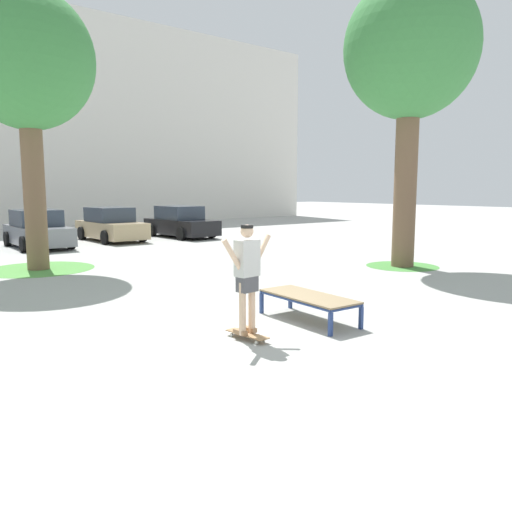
% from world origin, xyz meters
% --- Properties ---
extents(ground_plane, '(120.00, 120.00, 0.00)m').
position_xyz_m(ground_plane, '(0.00, 0.00, 0.00)').
color(ground_plane, '#A8A8A3').
extents(building_facade, '(43.39, 4.00, 13.48)m').
position_xyz_m(building_facade, '(2.92, 27.78, 6.74)').
color(building_facade, silver).
rests_on(building_facade, ground).
extents(skate_box, '(0.84, 1.93, 0.46)m').
position_xyz_m(skate_box, '(0.78, -0.36, 0.41)').
color(skate_box, navy).
rests_on(skate_box, ground).
extents(skateboard, '(0.29, 0.82, 0.09)m').
position_xyz_m(skateboard, '(-0.74, -0.58, 0.08)').
color(skateboard, '#9E754C').
rests_on(skateboard, ground).
extents(skater, '(1.00, 0.32, 1.69)m').
position_xyz_m(skater, '(-0.74, -0.58, 1.07)').
color(skater, beige).
rests_on(skater, skateboard).
extents(tree_near_right, '(3.81, 3.81, 8.32)m').
position_xyz_m(tree_near_right, '(7.44, 2.47, 6.18)').
color(tree_near_right, brown).
rests_on(tree_near_right, ground).
extents(grass_patch_near_right, '(2.14, 2.14, 0.01)m').
position_xyz_m(grass_patch_near_right, '(7.44, 2.47, 0.00)').
color(grass_patch_near_right, '#47893D').
rests_on(grass_patch_near_right, ground).
extents(tree_mid_back, '(3.67, 3.67, 7.81)m').
position_xyz_m(tree_mid_back, '(-1.37, 8.66, 5.77)').
color(tree_mid_back, brown).
rests_on(tree_mid_back, ground).
extents(grass_patch_mid_back, '(3.11, 3.11, 0.01)m').
position_xyz_m(grass_patch_mid_back, '(-1.37, 8.66, 0.00)').
color(grass_patch_mid_back, '#519342').
rests_on(grass_patch_mid_back, ground).
extents(car_grey, '(1.92, 4.20, 1.50)m').
position_xyz_m(car_grey, '(0.16, 14.43, 0.69)').
color(car_grey, slate).
rests_on(car_grey, ground).
extents(car_tan, '(2.03, 4.26, 1.50)m').
position_xyz_m(car_tan, '(3.49, 15.19, 0.69)').
color(car_tan, tan).
rests_on(car_tan, ground).
extents(car_black, '(2.12, 4.30, 1.50)m').
position_xyz_m(car_black, '(6.83, 14.76, 0.69)').
color(car_black, black).
rests_on(car_black, ground).
extents(light_post, '(0.36, 0.36, 5.83)m').
position_xyz_m(light_post, '(-1.09, 8.92, 3.83)').
color(light_post, '#4C4C51').
rests_on(light_post, ground).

